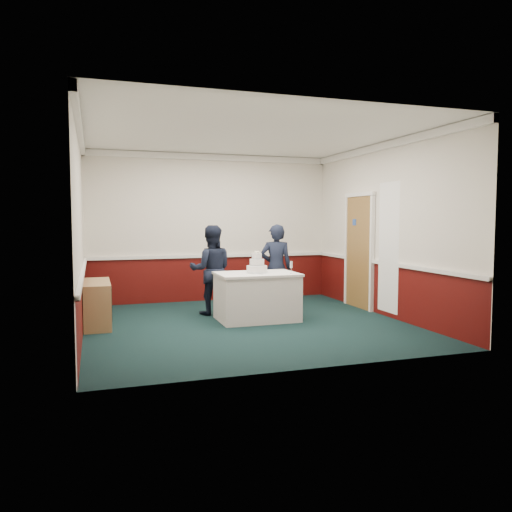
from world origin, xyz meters
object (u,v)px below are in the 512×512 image
object	(u,v)px
cake_table	(257,296)
champagne_flute	(291,265)
wedding_cake	(257,266)
cake_knife	(259,274)
person_man	(211,270)
person_woman	(276,268)
sideboard	(97,304)

from	to	relation	value
cake_table	champagne_flute	distance (m)	0.78
cake_table	wedding_cake	bearing A→B (deg)	90.00
cake_knife	person_man	xyz separation A→B (m)	(-0.58, 0.94, -0.01)
cake_knife	person_man	size ratio (longest dim) A/B	0.14
wedding_cake	cake_table	bearing A→B (deg)	-90.00
champagne_flute	person_man	world-z (taller)	person_man
person_man	wedding_cake	bearing A→B (deg)	139.13
champagne_flute	person_woman	world-z (taller)	person_woman
cake_table	person_man	bearing A→B (deg)	129.46
champagne_flute	person_man	distance (m)	1.51
person_man	person_woman	bearing A→B (deg)	-171.62
cake_table	champagne_flute	xyz separation A→B (m)	(0.50, -0.28, 0.53)
person_man	person_woman	distance (m)	1.21
cake_table	person_man	xyz separation A→B (m)	(-0.61, 0.74, 0.39)
wedding_cake	cake_knife	distance (m)	0.23
cake_table	champagne_flute	bearing A→B (deg)	-29.25
sideboard	person_man	distance (m)	2.01
wedding_cake	champagne_flute	size ratio (longest dim) A/B	1.78
sideboard	wedding_cake	distance (m)	2.61
champagne_flute	person_man	bearing A→B (deg)	137.41
cake_table	cake_knife	world-z (taller)	cake_knife
sideboard	champagne_flute	world-z (taller)	champagne_flute
sideboard	cake_knife	bearing A→B (deg)	-12.74
champagne_flute	sideboard	bearing A→B (deg)	167.98
person_man	person_woman	size ratio (longest dim) A/B	0.99
cake_table	cake_knife	size ratio (longest dim) A/B	6.00
sideboard	cake_table	bearing A→B (deg)	-8.22
wedding_cake	champagne_flute	distance (m)	0.57
cake_table	person_man	world-z (taller)	person_man
sideboard	person_woman	distance (m)	3.18
sideboard	cake_knife	size ratio (longest dim) A/B	5.45
cake_knife	champagne_flute	size ratio (longest dim) A/B	1.07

